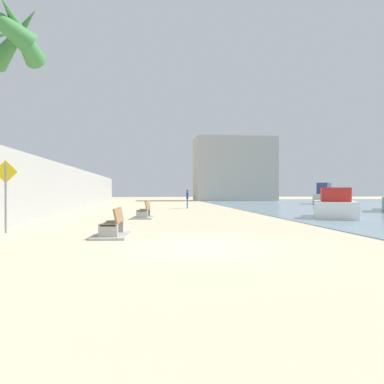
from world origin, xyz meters
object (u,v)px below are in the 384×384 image
(person_walking, at_px, (187,197))
(boat_outer, at_px, (335,206))
(pedestrian_sign, at_px, (6,188))
(bench_far, at_px, (144,214))
(bench_near, at_px, (113,230))
(boat_nearest, at_px, (325,196))

(person_walking, height_order, boat_outer, boat_outer)
(boat_outer, distance_m, pedestrian_sign, 16.51)
(bench_far, bearing_deg, bench_near, -96.48)
(person_walking, relative_size, boat_outer, 0.36)
(bench_far, bearing_deg, pedestrian_sign, -126.01)
(bench_far, height_order, boat_nearest, boat_nearest)
(bench_far, relative_size, boat_outer, 0.48)
(bench_near, xyz_separation_m, boat_nearest, (21.17, 27.90, 0.66))
(pedestrian_sign, bearing_deg, person_walking, 64.37)
(bench_near, distance_m, boat_outer, 13.53)
(person_walking, xyz_separation_m, pedestrian_sign, (-8.48, -17.66, 0.70))
(bench_near, relative_size, boat_outer, 0.47)
(bench_near, bearing_deg, boat_nearest, 52.81)
(bench_near, distance_m, boat_nearest, 35.02)
(bench_far, relative_size, pedestrian_sign, 0.83)
(person_walking, bearing_deg, pedestrian_sign, -115.63)
(bench_near, height_order, boat_outer, boat_outer)
(boat_outer, bearing_deg, pedestrian_sign, -160.39)
(bench_near, height_order, boat_nearest, boat_nearest)
(person_walking, distance_m, pedestrian_sign, 19.61)
(bench_far, xyz_separation_m, person_walking, (3.55, 10.88, 0.73))
(bench_far, distance_m, person_walking, 11.47)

